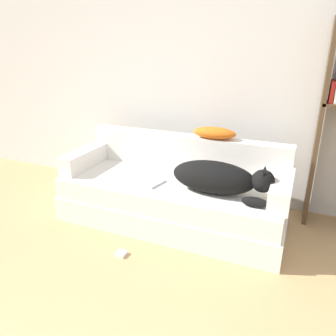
{
  "coord_description": "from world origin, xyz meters",
  "views": [
    {
      "loc": [
        0.8,
        -0.15,
        1.53
      ],
      "look_at": [
        -0.2,
        2.22,
        0.55
      ],
      "focal_mm": 35.0,
      "sensor_mm": 36.0,
      "label": 1
    }
  ],
  "objects_px": {
    "throw_pillow": "(214,133)",
    "couch": "(172,201)",
    "power_adapter": "(121,254)",
    "laptop": "(143,180)",
    "dog": "(219,178)"
  },
  "relations": [
    {
      "from": "dog",
      "to": "throw_pillow",
      "type": "bearing_deg",
      "value": 111.32
    },
    {
      "from": "dog",
      "to": "power_adapter",
      "type": "distance_m",
      "value": 0.96
    },
    {
      "from": "dog",
      "to": "throw_pillow",
      "type": "distance_m",
      "value": 0.52
    },
    {
      "from": "dog",
      "to": "laptop",
      "type": "relative_size",
      "value": 2.06
    },
    {
      "from": "couch",
      "to": "throw_pillow",
      "type": "xyz_separation_m",
      "value": [
        0.27,
        0.33,
        0.58
      ]
    },
    {
      "from": "couch",
      "to": "laptop",
      "type": "xyz_separation_m",
      "value": [
        -0.23,
        -0.11,
        0.21
      ]
    },
    {
      "from": "couch",
      "to": "laptop",
      "type": "relative_size",
      "value": 5.03
    },
    {
      "from": "laptop",
      "to": "power_adapter",
      "type": "xyz_separation_m",
      "value": [
        0.08,
        -0.54,
        -0.4
      ]
    },
    {
      "from": "couch",
      "to": "laptop",
      "type": "height_order",
      "value": "laptop"
    },
    {
      "from": "power_adapter",
      "to": "laptop",
      "type": "bearing_deg",
      "value": 98.15
    },
    {
      "from": "throw_pillow",
      "to": "couch",
      "type": "bearing_deg",
      "value": -129.42
    },
    {
      "from": "dog",
      "to": "throw_pillow",
      "type": "relative_size",
      "value": 2.07
    },
    {
      "from": "couch",
      "to": "dog",
      "type": "bearing_deg",
      "value": -12.8
    },
    {
      "from": "couch",
      "to": "power_adapter",
      "type": "bearing_deg",
      "value": -103.73
    },
    {
      "from": "couch",
      "to": "power_adapter",
      "type": "height_order",
      "value": "couch"
    }
  ]
}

